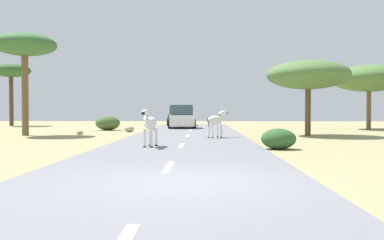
# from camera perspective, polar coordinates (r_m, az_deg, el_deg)

# --- Properties ---
(ground_plane) EXTENTS (90.00, 90.00, 0.00)m
(ground_plane) POSITION_cam_1_polar(r_m,az_deg,el_deg) (8.02, -0.94, -8.74)
(ground_plane) COLOR #998E60
(road) EXTENTS (6.00, 64.00, 0.05)m
(road) POSITION_cam_1_polar(r_m,az_deg,el_deg) (8.05, -4.38, -8.53)
(road) COLOR slate
(road) RESTS_ON ground_plane
(lane_markings) EXTENTS (0.16, 56.00, 0.01)m
(lane_markings) POSITION_cam_1_polar(r_m,az_deg,el_deg) (7.07, -5.22, -9.69)
(lane_markings) COLOR silver
(lane_markings) RESTS_ON road
(zebra_0) EXTENTS (0.56, 1.51, 1.43)m
(zebra_0) POSITION_cam_1_polar(r_m,az_deg,el_deg) (15.49, -5.79, -0.51)
(zebra_0) COLOR silver
(zebra_0) RESTS_ON road
(zebra_2) EXTENTS (1.18, 1.19, 1.40)m
(zebra_2) POSITION_cam_1_polar(r_m,az_deg,el_deg) (20.63, 3.31, -0.09)
(zebra_2) COLOR silver
(zebra_2) RESTS_ON road
(car_0) EXTENTS (2.28, 4.47, 1.74)m
(car_0) POSITION_cam_1_polar(r_m,az_deg,el_deg) (31.87, -1.47, 0.35)
(car_0) COLOR white
(car_0) RESTS_ON road
(car_1) EXTENTS (2.08, 4.37, 1.74)m
(car_1) POSITION_cam_1_polar(r_m,az_deg,el_deg) (37.43, -1.74, 0.50)
(car_1) COLOR #476B38
(car_1) RESTS_ON road
(tree_0) EXTENTS (3.45, 3.45, 5.62)m
(tree_0) POSITION_cam_1_polar(r_m,az_deg,el_deg) (25.11, -21.86, 9.28)
(tree_0) COLOR brown
(tree_0) RESTS_ON ground_plane
(tree_1) EXTENTS (3.40, 3.40, 5.54)m
(tree_1) POSITION_cam_1_polar(r_m,az_deg,el_deg) (40.74, -23.45, 6.08)
(tree_1) COLOR #4C3823
(tree_1) RESTS_ON ground_plane
(tree_4) EXTENTS (4.52, 4.52, 4.12)m
(tree_4) POSITION_cam_1_polar(r_m,az_deg,el_deg) (23.85, 15.56, 5.91)
(tree_4) COLOR brown
(tree_4) RESTS_ON ground_plane
(tree_5) EXTENTS (5.52, 5.52, 4.69)m
(tree_5) POSITION_cam_1_polar(r_m,az_deg,el_deg) (33.26, 23.00, 5.23)
(tree_5) COLOR brown
(tree_5) RESTS_ON ground_plane
(bush_0) EXTENTS (1.70, 1.53, 1.02)m
(bush_0) POSITION_cam_1_polar(r_m,az_deg,el_deg) (29.78, -11.42, -0.39)
(bush_0) COLOR #425B2D
(bush_0) RESTS_ON ground_plane
(bush_1) EXTENTS (1.24, 1.12, 0.75)m
(bush_1) POSITION_cam_1_polar(r_m,az_deg,el_deg) (15.32, 11.73, -2.54)
(bush_1) COLOR #2D5628
(bush_1) RESTS_ON ground_plane
(rock_0) EXTENTS (0.39, 0.39, 0.25)m
(rock_0) POSITION_cam_1_polar(r_m,az_deg,el_deg) (24.87, -15.07, -1.64)
(rock_0) COLOR #A89E8C
(rock_0) RESTS_ON ground_plane
(rock_4) EXTENTS (0.65, 0.58, 0.40)m
(rock_4) POSITION_cam_1_polar(r_m,az_deg,el_deg) (27.25, -8.56, -1.20)
(rock_4) COLOR #A89E8C
(rock_4) RESTS_ON ground_plane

